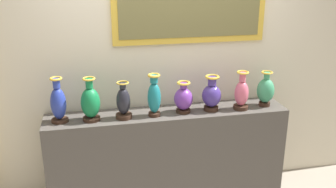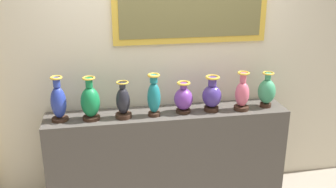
{
  "view_description": "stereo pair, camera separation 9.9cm",
  "coord_description": "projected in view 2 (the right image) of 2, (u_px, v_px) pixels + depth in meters",
  "views": [
    {
      "loc": [
        -0.72,
        -3.38,
        2.35
      ],
      "look_at": [
        0.0,
        0.0,
        1.14
      ],
      "focal_mm": 40.79,
      "sensor_mm": 36.0,
      "label": 1
    },
    {
      "loc": [
        -0.62,
        -3.4,
        2.35
      ],
      "look_at": [
        0.0,
        0.0,
        1.14
      ],
      "focal_mm": 40.79,
      "sensor_mm": 36.0,
      "label": 2
    }
  ],
  "objects": [
    {
      "name": "back_wall",
      "position": [
        164.0,
        62.0,
        3.82
      ],
      "size": [
        4.95,
        0.14,
        2.74
      ],
      "color": "beige",
      "rests_on": "ground_plane"
    },
    {
      "name": "vase_indigo",
      "position": [
        212.0,
        96.0,
        3.71
      ],
      "size": [
        0.19,
        0.19,
        0.36
      ],
      "color": "#382319",
      "rests_on": "display_shelf"
    },
    {
      "name": "vase_jade",
      "position": [
        267.0,
        91.0,
        3.81
      ],
      "size": [
        0.17,
        0.17,
        0.36
      ],
      "color": "#382319",
      "rests_on": "display_shelf"
    },
    {
      "name": "vase_teal",
      "position": [
        154.0,
        96.0,
        3.58
      ],
      "size": [
        0.12,
        0.12,
        0.41
      ],
      "color": "#382319",
      "rests_on": "display_shelf"
    },
    {
      "name": "vase_onyx",
      "position": [
        123.0,
        102.0,
        3.54
      ],
      "size": [
        0.15,
        0.15,
        0.35
      ],
      "color": "#382319",
      "rests_on": "display_shelf"
    },
    {
      "name": "display_shelf",
      "position": [
        168.0,
        156.0,
        3.88
      ],
      "size": [
        2.37,
        0.41,
        0.95
      ],
      "primitive_type": "cube",
      "color": "#4C4742",
      "rests_on": "ground_plane"
    },
    {
      "name": "vase_rose",
      "position": [
        242.0,
        94.0,
        3.73
      ],
      "size": [
        0.15,
        0.15,
        0.39
      ],
      "color": "#382319",
      "rests_on": "display_shelf"
    },
    {
      "name": "vase_cobalt",
      "position": [
        58.0,
        102.0,
        3.47
      ],
      "size": [
        0.15,
        0.15,
        0.42
      ],
      "color": "#382319",
      "rests_on": "display_shelf"
    },
    {
      "name": "vase_violet",
      "position": [
        183.0,
        99.0,
        3.67
      ],
      "size": [
        0.18,
        0.18,
        0.31
      ],
      "color": "#382319",
      "rests_on": "display_shelf"
    },
    {
      "name": "vase_emerald",
      "position": [
        90.0,
        102.0,
        3.5
      ],
      "size": [
        0.18,
        0.18,
        0.41
      ],
      "color": "#382319",
      "rests_on": "display_shelf"
    }
  ]
}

